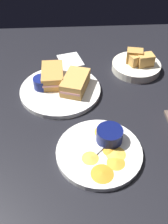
# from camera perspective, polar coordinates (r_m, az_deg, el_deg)

# --- Properties ---
(ground_plane) EXTENTS (1.10, 1.10, 0.03)m
(ground_plane) POSITION_cam_1_polar(r_m,az_deg,el_deg) (0.93, 1.59, 3.07)
(ground_plane) COLOR black
(plate_sandwich_main) EXTENTS (0.29, 0.29, 0.02)m
(plate_sandwich_main) POSITION_cam_1_polar(r_m,az_deg,el_deg) (0.93, -5.19, 4.78)
(plate_sandwich_main) COLOR white
(plate_sandwich_main) RESTS_ON ground_plane
(sandwich_half_near) EXTENTS (0.15, 0.11, 0.05)m
(sandwich_half_near) POSITION_cam_1_polar(r_m,az_deg,el_deg) (0.91, -1.90, 6.48)
(sandwich_half_near) COLOR tan
(sandwich_half_near) RESTS_ON plate_sandwich_main
(sandwich_half_far) EXTENTS (0.13, 0.08, 0.05)m
(sandwich_half_far) POSITION_cam_1_polar(r_m,az_deg,el_deg) (0.95, -6.90, 7.97)
(sandwich_half_far) COLOR #C68C42
(sandwich_half_far) RESTS_ON plate_sandwich_main
(ramekin_dark_sauce) EXTENTS (0.06, 0.06, 0.04)m
(ramekin_dark_sauce) POSITION_cam_1_polar(r_m,az_deg,el_deg) (0.93, -9.22, 6.40)
(ramekin_dark_sauce) COLOR navy
(ramekin_dark_sauce) RESTS_ON plate_sandwich_main
(spoon_by_dark_ramekin) EXTENTS (0.02, 0.10, 0.01)m
(spoon_by_dark_ramekin) POSITION_cam_1_polar(r_m,az_deg,el_deg) (0.93, -6.01, 5.65)
(spoon_by_dark_ramekin) COLOR silver
(spoon_by_dark_ramekin) RESTS_ON plate_sandwich_main
(plate_chips_companion) EXTENTS (0.24, 0.24, 0.02)m
(plate_chips_companion) POSITION_cam_1_polar(r_m,az_deg,el_deg) (0.73, 3.50, -8.75)
(plate_chips_companion) COLOR white
(plate_chips_companion) RESTS_ON ground_plane
(ramekin_light_gravy) EXTENTS (0.08, 0.08, 0.04)m
(ramekin_light_gravy) POSITION_cam_1_polar(r_m,az_deg,el_deg) (0.74, 5.62, -4.98)
(ramekin_light_gravy) COLOR #0C144C
(ramekin_light_gravy) RESTS_ON plate_chips_companion
(spoon_by_gravy_ramekin) EXTENTS (0.08, 0.08, 0.01)m
(spoon_by_gravy_ramekin) POSITION_cam_1_polar(r_m,az_deg,el_deg) (0.75, 5.95, -5.90)
(spoon_by_gravy_ramekin) COLOR silver
(spoon_by_gravy_ramekin) RESTS_ON plate_chips_companion
(plantain_chip_scatter) EXTENTS (0.22, 0.14, 0.01)m
(plantain_chip_scatter) POSITION_cam_1_polar(r_m,az_deg,el_deg) (0.72, 4.91, -8.99)
(plantain_chip_scatter) COLOR gold
(plantain_chip_scatter) RESTS_ON plate_chips_companion
(bread_basket_rear) EXTENTS (0.19, 0.19, 0.08)m
(bread_basket_rear) POSITION_cam_1_polar(r_m,az_deg,el_deg) (1.06, 11.47, 10.17)
(bread_basket_rear) COLOR silver
(bread_basket_rear) RESTS_ON ground_plane
(paper_napkin_folded) EXTENTS (0.13, 0.12, 0.00)m
(paper_napkin_folded) POSITION_cam_1_polar(r_m,az_deg,el_deg) (1.11, -3.03, 11.33)
(paper_napkin_folded) COLOR white
(paper_napkin_folded) RESTS_ON ground_plane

